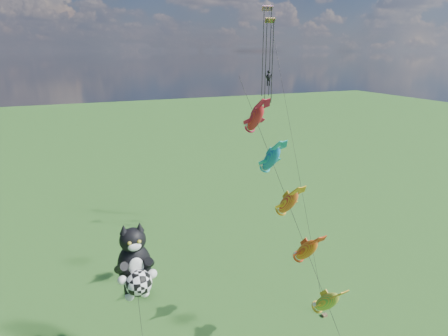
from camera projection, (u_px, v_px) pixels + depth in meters
name	position (u px, v px, depth m)	size (l,w,h in m)	color
cat_kite_rig	(135.00, 265.00, 23.54)	(2.43, 4.07, 10.60)	brown
fish_windsock_rig	(288.00, 203.00, 26.06)	(2.14, 15.89, 18.86)	brown
parafoil_rig	(270.00, 67.00, 38.53)	(3.76, 17.36, 25.36)	brown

